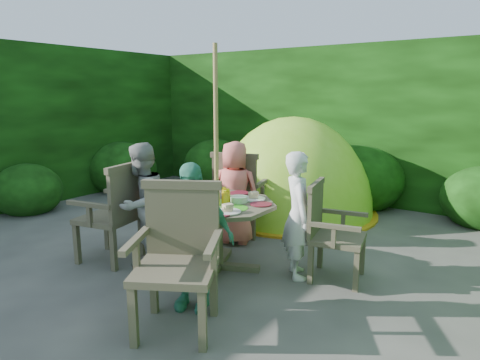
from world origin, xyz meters
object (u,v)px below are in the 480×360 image
Objects in this scene: patio_table at (217,213)px; garden_chair_left at (115,211)px; child_right at (298,215)px; dome_tent at (291,212)px; garden_chair_back at (239,193)px; parasol_pole at (216,161)px; child_front at (191,236)px; child_left at (142,204)px; child_back at (235,193)px; garden_chair_right at (330,230)px; garden_chair_front at (178,255)px.

garden_chair_left is at bearing -156.25° from patio_table.
dome_tent is at bearing -8.68° from child_right.
parasol_pole is at bearing 98.46° from garden_chair_back.
child_front is (0.74, -1.74, 0.07)m from garden_chair_back.
child_right is 1.13m from child_front.
child_left is 1.03× the size of child_front.
parasol_pole is at bearing 99.92° from child_left.
child_back is 0.99× the size of child_front.
parasol_pole is 1.80× the size of child_front.
garden_chair_right is 0.30× the size of dome_tent.
child_right is at bearing 103.73° from garden_chair_right.
parasol_pole is 2.46× the size of garden_chair_right.
garden_chair_left is (-1.00, -0.44, -0.56)m from parasol_pole.
patio_table is 0.80m from child_right.
child_back is at bearing 144.92° from child_left.
patio_table is 0.71× the size of parasol_pole.
garden_chair_front is (1.41, -0.57, 0.02)m from garden_chair_left.
child_left is (0.26, 0.13, 0.09)m from garden_chair_left.
dome_tent is at bearing 74.06° from garden_chair_front.
garden_chair_left is at bearing 128.80° from garden_chair_front.
child_left reaches higher than garden_chair_front.
garden_chair_right is at bearing 101.64° from garden_chair_left.
garden_chair_back is 1.35m from child_left.
child_left is (-1.47, -0.62, 0.02)m from child_right.
child_front reaches higher than child_back.
parasol_pole is at bearing 74.73° from child_right.
garden_chair_front is at bearing 97.86° from garden_chair_back.
garden_chair_back is 0.84× the size of child_back.
child_back is at bearing 91.90° from child_front.
garden_chair_back is at bearing 56.89° from garden_chair_right.
garden_chair_right is 1.38m from child_front.
garden_chair_right is 2.20m from garden_chair_left.
garden_chair_right is 1.57m from garden_chair_front.
garden_chair_left is 2.83m from dome_tent.
garden_chair_back reaches higher than garden_chair_left.
garden_chair_back reaches higher than garden_chair_right.
garden_chair_left is 1.35m from child_front.
child_front is at bearing -67.46° from patio_table.
garden_chair_back is 0.83× the size of child_front.
child_back is at bearing -106.37° from dome_tent.
child_right is at bearing 22.83° from parasol_pole.
child_left is at bearing 119.49° from garden_chair_front.
garden_chair_left is at bearing 39.02° from child_back.
patio_table is 0.80m from child_front.
garden_chair_front is at bearing -95.09° from dome_tent.
child_right is 0.97× the size of child_left.
child_right reaches higher than garden_chair_right.
patio_table is 1.54× the size of garden_chair_back.
patio_table is at bearing -99.20° from dome_tent.
parasol_pole is 1.23m from garden_chair_back.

